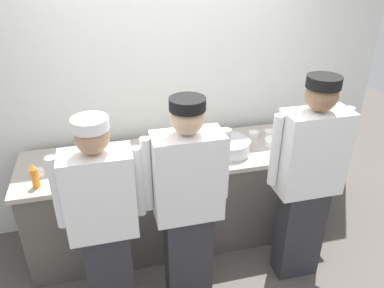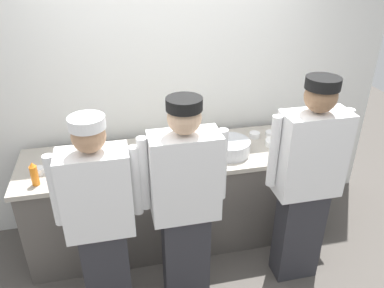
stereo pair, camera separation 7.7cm
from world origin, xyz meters
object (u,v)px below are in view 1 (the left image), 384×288
object	(u,v)px
ramekin_orange_sauce	(270,132)
chef_center	(188,203)
ramekin_yellow_sauce	(254,134)
sheet_tray	(100,158)
squeeze_bottle_secondary	(35,176)
plate_stack_front	(275,142)
squeeze_bottle_primary	(195,139)
squeeze_bottle_spare	(123,162)
chef_near_left	(103,221)
ramekin_green_sauce	(290,127)
deli_cup	(310,143)
mixing_bowl_steel	(230,147)
chef_far_right	(308,179)
ramekin_red_sauce	(38,173)
chefs_knife	(140,156)

from	to	relation	value
ramekin_orange_sauce	chef_center	bearing A→B (deg)	-139.85
chef_center	ramekin_yellow_sauce	bearing A→B (deg)	45.24
sheet_tray	squeeze_bottle_secondary	distance (m)	0.55
plate_stack_front	squeeze_bottle_primary	bearing A→B (deg)	171.57
squeeze_bottle_spare	plate_stack_front	bearing A→B (deg)	6.18
chef_near_left	chef_center	bearing A→B (deg)	0.05
ramekin_yellow_sauce	ramekin_orange_sauce	bearing A→B (deg)	1.64
ramekin_yellow_sauce	ramekin_green_sauce	world-z (taller)	same
squeeze_bottle_spare	deli_cup	bearing A→B (deg)	0.38
squeeze_bottle_secondary	ramekin_yellow_sauce	distance (m)	1.91
plate_stack_front	squeeze_bottle_spare	distance (m)	1.36
mixing_bowl_steel	ramekin_green_sauce	distance (m)	0.77
squeeze_bottle_spare	ramekin_green_sauce	world-z (taller)	squeeze_bottle_spare
sheet_tray	ramekin_orange_sauce	bearing A→B (deg)	3.35
chef_center	plate_stack_front	size ratio (longest dim) A/B	8.59
chef_near_left	chef_far_right	bearing A→B (deg)	1.45
plate_stack_front	squeeze_bottle_spare	xyz separation A→B (m)	(-1.35, -0.15, 0.07)
deli_cup	ramekin_orange_sauce	bearing A→B (deg)	124.42
chef_near_left	mixing_bowl_steel	distance (m)	1.25
chef_center	mixing_bowl_steel	world-z (taller)	chef_center
chef_near_left	deli_cup	xyz separation A→B (m)	(1.80, 0.51, 0.09)
chef_far_right	squeeze_bottle_primary	size ratio (longest dim) A/B	9.48
squeeze_bottle_primary	deli_cup	distance (m)	1.01
ramekin_yellow_sauce	plate_stack_front	bearing A→B (deg)	-55.32
chef_far_right	squeeze_bottle_secondary	bearing A→B (deg)	168.07
chef_near_left	ramekin_yellow_sauce	distance (m)	1.64
ramekin_green_sauce	ramekin_red_sauce	bearing A→B (deg)	-173.23
ramekin_green_sauce	squeeze_bottle_spare	bearing A→B (deg)	-166.50
ramekin_green_sauce	squeeze_bottle_primary	bearing A→B (deg)	-172.09
mixing_bowl_steel	ramekin_yellow_sauce	distance (m)	0.40
sheet_tray	squeeze_bottle_spare	size ratio (longest dim) A/B	2.03
chef_near_left	chef_far_right	size ratio (longest dim) A/B	0.93
ramekin_red_sauce	ramekin_green_sauce	bearing A→B (deg)	6.77
mixing_bowl_steel	chefs_knife	world-z (taller)	mixing_bowl_steel
chef_near_left	plate_stack_front	size ratio (longest dim) A/B	8.24
chef_center	ramekin_yellow_sauce	xyz separation A→B (m)	(0.83, 0.83, 0.03)
chef_near_left	chefs_knife	world-z (taller)	chef_near_left
chef_far_right	ramekin_yellow_sauce	size ratio (longest dim) A/B	17.68
squeeze_bottle_secondary	ramekin_red_sauce	size ratio (longest dim) A/B	2.04
ramekin_green_sauce	deli_cup	xyz separation A→B (m)	(0.00, -0.38, 0.02)
ramekin_orange_sauce	ramekin_green_sauce	distance (m)	0.23
plate_stack_front	mixing_bowl_steel	xyz separation A→B (m)	(-0.45, -0.05, 0.04)
squeeze_bottle_primary	chef_near_left	bearing A→B (deg)	-137.80
sheet_tray	ramekin_green_sauce	world-z (taller)	ramekin_green_sauce
plate_stack_front	deli_cup	world-z (taller)	deli_cup
chefs_knife	plate_stack_front	bearing A→B (deg)	-3.60
chef_near_left	deli_cup	bearing A→B (deg)	15.79
sheet_tray	squeeze_bottle_spare	bearing A→B (deg)	-54.41
plate_stack_front	squeeze_bottle_secondary	bearing A→B (deg)	-174.56
plate_stack_front	sheet_tray	bearing A→B (deg)	176.18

